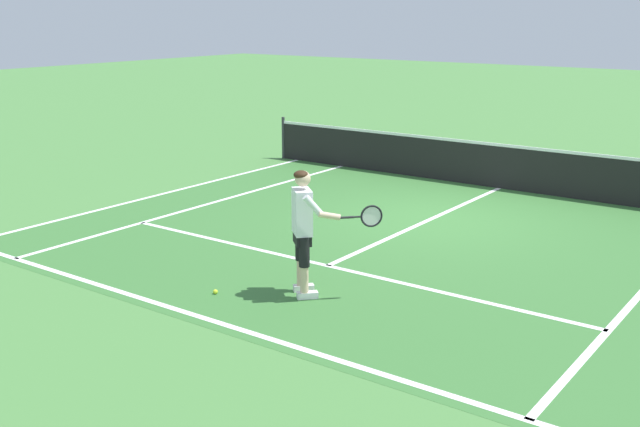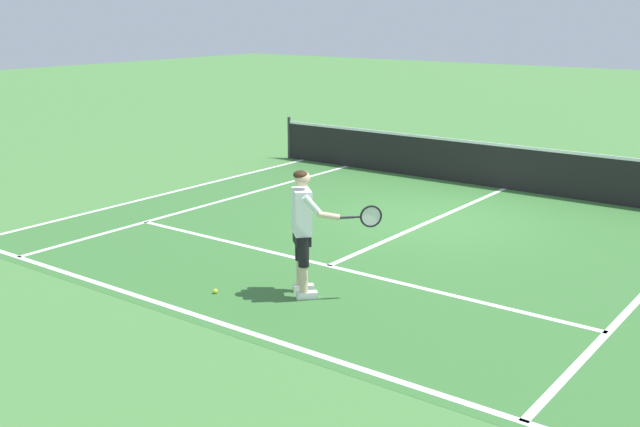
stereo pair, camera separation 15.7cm
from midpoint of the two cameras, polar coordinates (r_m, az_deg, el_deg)
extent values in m
plane|color=#477F3D|center=(14.29, 9.01, -0.37)|extent=(80.00, 80.00, 0.00)
cube|color=#387033|center=(13.06, 5.98, -1.72)|extent=(10.98, 9.35, 0.00)
cube|color=white|center=(9.70, -7.91, -7.77)|extent=(10.98, 0.10, 0.01)
cube|color=white|center=(11.52, 1.04, -3.91)|extent=(8.23, 0.10, 0.01)
cube|color=white|center=(14.13, 8.65, -0.51)|extent=(0.10, 6.40, 0.01)
cube|color=white|center=(15.49, -7.19, 0.90)|extent=(0.10, 8.95, 0.01)
cube|color=white|center=(16.45, -10.65, 1.58)|extent=(0.10, 8.95, 0.01)
cylinder|color=#333338|center=(19.86, -2.08, 5.66)|extent=(0.08, 0.08, 1.07)
cube|color=black|center=(16.85, 13.89, 3.29)|extent=(11.84, 0.02, 0.91)
cube|color=white|center=(16.76, 14.00, 4.92)|extent=(11.84, 0.03, 0.06)
cube|color=white|center=(10.51, -0.81, -5.55)|extent=(0.27, 0.28, 0.09)
cube|color=white|center=(10.25, -0.54, -6.09)|extent=(0.27, 0.28, 0.09)
cylinder|color=beige|center=(10.43, -1.03, -4.40)|extent=(0.11, 0.11, 0.36)
cylinder|color=black|center=(10.31, -1.04, -2.38)|extent=(0.14, 0.14, 0.41)
cylinder|color=beige|center=(10.17, -0.77, -4.92)|extent=(0.11, 0.11, 0.36)
cylinder|color=black|center=(10.05, -0.77, -2.85)|extent=(0.14, 0.14, 0.41)
cube|color=black|center=(10.13, -0.91, -1.72)|extent=(0.39, 0.38, 0.20)
cube|color=white|center=(10.04, -0.92, 0.14)|extent=(0.43, 0.42, 0.60)
cylinder|color=beige|center=(10.28, -1.14, 0.20)|extent=(0.09, 0.09, 0.62)
cylinder|color=white|center=(9.76, -0.14, 0.62)|extent=(0.24, 0.25, 0.29)
cylinder|color=beige|center=(9.80, 1.11, -0.17)|extent=(0.26, 0.27, 0.14)
sphere|color=beige|center=(9.93, -0.87, 2.62)|extent=(0.21, 0.21, 0.21)
ellipsoid|color=#382314|center=(9.92, -0.99, 2.90)|extent=(0.28, 0.28, 0.12)
cylinder|color=#232326|center=(9.84, 2.38, -0.30)|extent=(0.16, 0.17, 0.03)
cylinder|color=black|center=(9.87, 3.23, -0.26)|extent=(0.09, 0.09, 0.02)
torus|color=black|center=(9.91, 4.27, -0.21)|extent=(0.22, 0.23, 0.30)
cylinder|color=silver|center=(9.91, 4.27, -0.21)|extent=(0.17, 0.19, 0.25)
sphere|color=#CCE02D|center=(10.51, -7.37, -5.75)|extent=(0.07, 0.07, 0.07)
camera|label=1|loc=(0.08, -89.57, 0.12)|focal=43.02mm
camera|label=2|loc=(0.08, 90.43, -0.12)|focal=43.02mm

